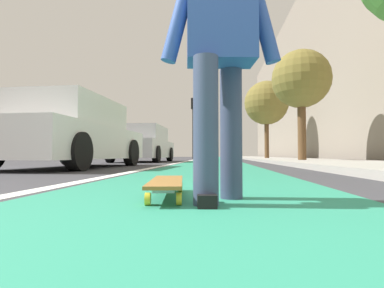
% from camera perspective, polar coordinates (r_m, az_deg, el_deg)
% --- Properties ---
extents(ground_plane, '(80.00, 80.00, 0.00)m').
position_cam_1_polar(ground_plane, '(11.16, 3.99, -3.50)').
color(ground_plane, '#38383D').
extents(bike_lane_paint, '(56.00, 2.19, 0.00)m').
position_cam_1_polar(bike_lane_paint, '(25.16, 4.45, -2.71)').
color(bike_lane_paint, '#288466').
rests_on(bike_lane_paint, ground).
extents(lane_stripe_white, '(52.00, 0.16, 0.01)m').
position_cam_1_polar(lane_stripe_white, '(21.21, 1.01, -2.83)').
color(lane_stripe_white, silver).
rests_on(lane_stripe_white, ground).
extents(sidewalk_curb, '(52.00, 3.20, 0.11)m').
position_cam_1_polar(sidewalk_curb, '(19.45, 14.66, -2.67)').
color(sidewalk_curb, '#9E9B93').
rests_on(sidewalk_curb, ground).
extents(building_facade, '(40.00, 1.20, 11.29)m').
position_cam_1_polar(building_facade, '(24.55, 19.50, 10.66)').
color(building_facade, gray).
rests_on(building_facade, ground).
extents(skateboard, '(0.86, 0.29, 0.11)m').
position_cam_1_polar(skateboard, '(2.00, -4.74, -7.26)').
color(skateboard, yellow).
rests_on(skateboard, ground).
extents(skater_person, '(0.48, 0.72, 1.64)m').
position_cam_1_polar(skater_person, '(1.93, 5.25, 18.02)').
color(skater_person, '#384260').
rests_on(skater_person, ground).
extents(parked_car_near, '(4.55, 2.11, 1.50)m').
position_cam_1_polar(parked_car_near, '(7.24, -21.33, 1.64)').
color(parked_car_near, silver).
rests_on(parked_car_near, ground).
extents(parked_car_mid, '(4.63, 2.03, 1.47)m').
position_cam_1_polar(parked_car_mid, '(12.96, -9.10, -0.15)').
color(parked_car_mid, '#B7B7BC').
rests_on(parked_car_mid, ground).
extents(traffic_light, '(0.33, 0.28, 4.47)m').
position_cam_1_polar(traffic_light, '(22.59, 0.19, 5.03)').
color(traffic_light, '#2D2D2D').
rests_on(traffic_light, ground).
extents(street_tree_mid, '(2.03, 2.03, 3.97)m').
position_cam_1_polar(street_tree_mid, '(11.63, 19.59, 11.13)').
color(street_tree_mid, brown).
rests_on(street_tree_mid, ground).
extents(street_tree_far, '(2.62, 2.62, 4.73)m').
position_cam_1_polar(street_tree_far, '(19.14, 13.63, 7.36)').
color(street_tree_far, brown).
rests_on(street_tree_far, ground).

